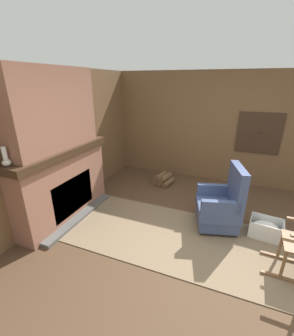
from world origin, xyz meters
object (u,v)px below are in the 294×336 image
armchair (221,206)px  oil_lamp_vase (6,159)px  storage_case (69,140)px  laundry_basket (266,228)px  firewood_stack (163,179)px

armchair → oil_lamp_vase: (-2.56, -1.52, 0.94)m
storage_case → armchair: bearing=8.0°
laundry_basket → oil_lamp_vase: oil_lamp_vase is taller
laundry_basket → oil_lamp_vase: size_ratio=1.97×
laundry_basket → storage_case: 3.46m
firewood_stack → storage_case: 2.31m
armchair → oil_lamp_vase: oil_lamp_vase is taller
firewood_stack → oil_lamp_vase: (-1.20, -2.73, 1.21)m
laundry_basket → oil_lamp_vase: bearing=-154.9°
laundry_basket → storage_case: (-3.24, -0.36, 1.16)m
firewood_stack → laundry_basket: laundry_basket is taller
armchair → storage_case: size_ratio=3.95×
laundry_basket → firewood_stack: bearing=149.2°
firewood_stack → oil_lamp_vase: bearing=-113.7°
laundry_basket → storage_case: storage_case is taller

